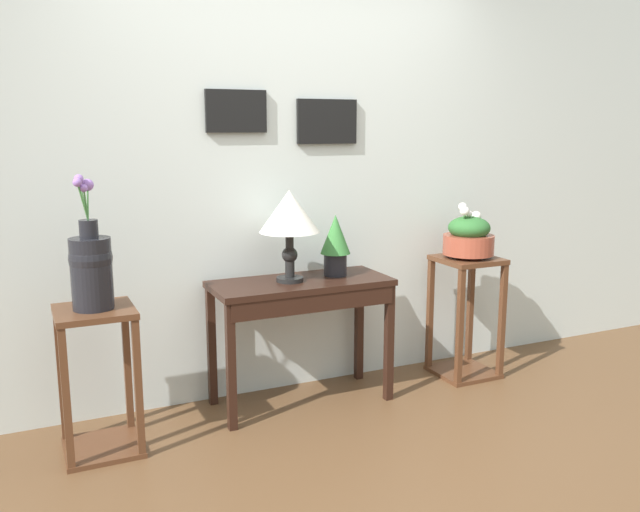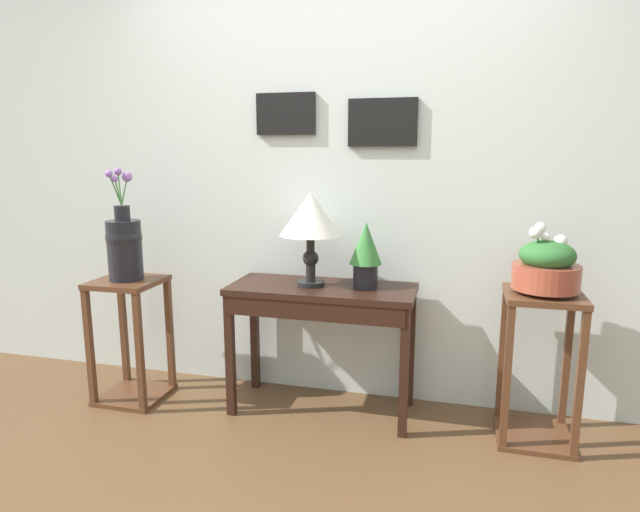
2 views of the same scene
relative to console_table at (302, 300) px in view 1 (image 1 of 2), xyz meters
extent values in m
cube|color=brown|center=(0.02, -1.11, -0.63)|extent=(12.00, 12.00, 0.01)
cube|color=silver|center=(0.02, 0.33, 0.78)|extent=(9.00, 0.10, 2.80)
cube|color=black|center=(-0.28, 0.27, 1.05)|extent=(0.35, 0.02, 0.24)
cube|color=#875C4F|center=(-0.28, 0.26, 1.05)|extent=(0.28, 0.01, 0.19)
cube|color=black|center=(0.28, 0.27, 1.00)|extent=(0.38, 0.02, 0.26)
cube|color=#9B88AD|center=(0.28, 0.26, 1.00)|extent=(0.31, 0.01, 0.21)
cube|color=black|center=(0.00, 0.02, 0.09)|extent=(1.02, 0.44, 0.03)
cube|color=black|center=(0.00, -0.17, 0.03)|extent=(0.96, 0.03, 0.10)
cube|color=black|center=(-0.48, -0.16, -0.27)|extent=(0.04, 0.04, 0.70)
cube|color=black|center=(0.48, -0.16, -0.27)|extent=(0.05, 0.04, 0.70)
cube|color=black|center=(-0.48, 0.21, -0.27)|extent=(0.04, 0.04, 0.70)
cube|color=black|center=(0.48, 0.21, -0.27)|extent=(0.05, 0.04, 0.70)
cylinder|color=black|center=(-0.07, 0.02, 0.12)|extent=(0.15, 0.15, 0.02)
cylinder|color=black|center=(-0.07, 0.02, 0.20)|extent=(0.05, 0.05, 0.13)
sphere|color=black|center=(-0.07, 0.02, 0.27)|extent=(0.09, 0.09, 0.09)
cylinder|color=black|center=(-0.07, 0.02, 0.33)|extent=(0.05, 0.05, 0.13)
cone|color=white|center=(-0.07, 0.02, 0.51)|extent=(0.34, 0.34, 0.23)
cylinder|color=black|center=(0.23, 0.06, 0.18)|extent=(0.13, 0.13, 0.13)
cone|color=#387A38|center=(0.23, 0.06, 0.36)|extent=(0.17, 0.17, 0.23)
cube|color=#56331E|center=(-1.14, -0.11, 0.10)|extent=(0.37, 0.37, 0.03)
cube|color=#56331E|center=(-1.14, -0.11, -0.61)|extent=(0.37, 0.37, 0.03)
cube|color=#56331E|center=(-1.30, -0.27, -0.26)|extent=(0.04, 0.03, 0.68)
cube|color=#56331E|center=(-0.97, -0.27, -0.26)|extent=(0.03, 0.03, 0.68)
cube|color=#56331E|center=(-1.30, 0.05, -0.26)|extent=(0.04, 0.04, 0.68)
cube|color=#56331E|center=(-0.97, 0.05, -0.26)|extent=(0.03, 0.04, 0.68)
cylinder|color=black|center=(-1.14, -0.11, 0.28)|extent=(0.19, 0.19, 0.34)
sphere|color=black|center=(-1.14, -0.11, 0.36)|extent=(0.20, 0.20, 0.20)
cylinder|color=black|center=(-1.14, -0.11, 0.50)|extent=(0.09, 0.09, 0.09)
cylinder|color=#478442|center=(-1.16, -0.13, 0.63)|extent=(0.05, 0.05, 0.18)
sphere|color=#996BC1|center=(-1.18, -0.15, 0.72)|extent=(0.04, 0.04, 0.04)
cylinder|color=#478442|center=(-1.15, -0.10, 0.64)|extent=(0.04, 0.04, 0.19)
sphere|color=#996BC1|center=(-1.16, -0.09, 0.73)|extent=(0.04, 0.04, 0.04)
cylinder|color=#478442|center=(-1.13, -0.09, 0.62)|extent=(0.02, 0.06, 0.16)
sphere|color=#996BC1|center=(-1.12, -0.06, 0.70)|extent=(0.06, 0.06, 0.06)
cylinder|color=#478442|center=(-1.14, -0.12, 0.62)|extent=(0.02, 0.04, 0.15)
sphere|color=#996BC1|center=(-1.15, -0.14, 0.69)|extent=(0.04, 0.04, 0.04)
cube|color=#56331E|center=(1.14, -0.01, 0.14)|extent=(0.37, 0.37, 0.03)
cube|color=#56331E|center=(1.14, -0.01, -0.61)|extent=(0.37, 0.37, 0.03)
cube|color=#56331E|center=(0.97, -0.17, -0.23)|extent=(0.03, 0.03, 0.72)
cube|color=#56331E|center=(1.30, -0.17, -0.23)|extent=(0.04, 0.03, 0.72)
cube|color=#56331E|center=(0.97, 0.15, -0.23)|extent=(0.03, 0.04, 0.72)
cube|color=#56331E|center=(1.30, 0.15, -0.23)|extent=(0.04, 0.04, 0.72)
cylinder|color=#9E4733|center=(1.14, -0.01, 0.17)|extent=(0.14, 0.14, 0.02)
cylinder|color=#9E4733|center=(1.14, -0.01, 0.24)|extent=(0.32, 0.32, 0.12)
ellipsoid|color=#2D662D|center=(1.14, -0.01, 0.35)|extent=(0.26, 0.26, 0.14)
cylinder|color=#2D662D|center=(1.10, -0.03, 0.38)|extent=(0.08, 0.05, 0.16)
sphere|color=white|center=(1.07, -0.05, 0.46)|extent=(0.06, 0.06, 0.06)
cylinder|color=#2D662D|center=(1.12, 0.00, 0.39)|extent=(0.05, 0.04, 0.18)
sphere|color=white|center=(1.10, 0.01, 0.48)|extent=(0.06, 0.06, 0.06)
cylinder|color=#2D662D|center=(1.13, -0.02, 0.37)|extent=(0.03, 0.03, 0.14)
sphere|color=white|center=(1.12, -0.03, 0.44)|extent=(0.04, 0.04, 0.04)
cylinder|color=#2D662D|center=(1.16, -0.01, 0.36)|extent=(0.06, 0.01, 0.12)
sphere|color=white|center=(1.19, -0.01, 0.42)|extent=(0.06, 0.06, 0.06)
camera|label=1|loc=(-1.45, -3.37, 0.97)|focal=37.45mm
camera|label=2|loc=(0.71, -2.75, 0.83)|focal=29.99mm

